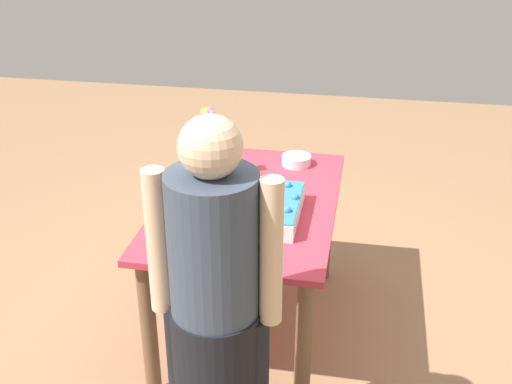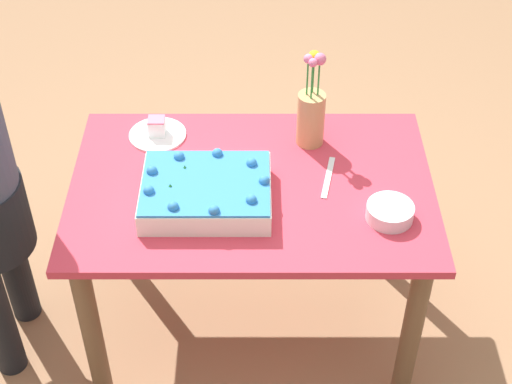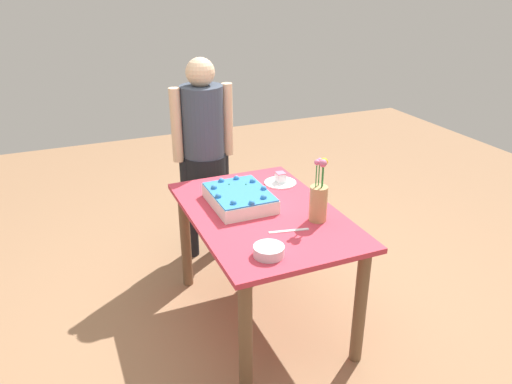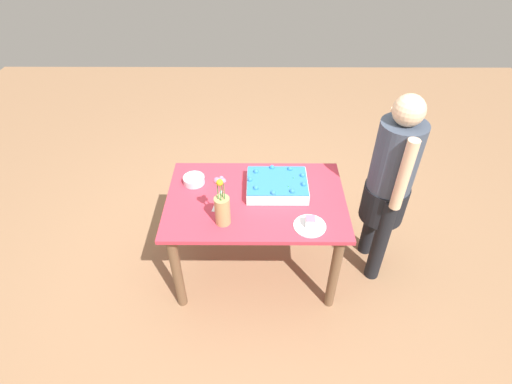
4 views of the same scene
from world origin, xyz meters
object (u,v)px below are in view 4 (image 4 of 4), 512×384
(flower_vase, at_px, (222,208))
(person_standing, at_px, (390,180))
(serving_plate_with_slice, at_px, (310,224))
(cake_knife, at_px, (217,201))
(fruit_bowl, at_px, (194,180))
(sheet_cake, at_px, (277,185))

(flower_vase, relative_size, person_standing, 0.25)
(person_standing, bearing_deg, serving_plate_with_slice, 30.55)
(serving_plate_with_slice, height_order, person_standing, person_standing)
(cake_knife, xyz_separation_m, person_standing, (-1.18, -0.10, 0.11))
(serving_plate_with_slice, relative_size, fruit_bowl, 1.36)
(sheet_cake, xyz_separation_m, fruit_bowl, (0.60, -0.08, -0.02))
(cake_knife, bearing_deg, serving_plate_with_slice, 80.22)
(cake_knife, height_order, flower_vase, flower_vase)
(cake_knife, relative_size, flower_vase, 0.60)
(sheet_cake, distance_m, flower_vase, 0.49)
(sheet_cake, height_order, flower_vase, flower_vase)
(serving_plate_with_slice, bearing_deg, cake_knife, -21.52)
(flower_vase, distance_m, fruit_bowl, 0.48)
(serving_plate_with_slice, distance_m, cake_knife, 0.65)
(sheet_cake, distance_m, person_standing, 0.77)
(serving_plate_with_slice, height_order, cake_knife, serving_plate_with_slice)
(serving_plate_with_slice, bearing_deg, fruit_bowl, -29.12)
(fruit_bowl, bearing_deg, sheet_cake, 172.52)
(flower_vase, bearing_deg, sheet_cake, -137.57)
(sheet_cake, relative_size, person_standing, 0.28)
(sheet_cake, xyz_separation_m, cake_knife, (0.41, 0.12, -0.04))
(flower_vase, bearing_deg, person_standing, -164.98)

